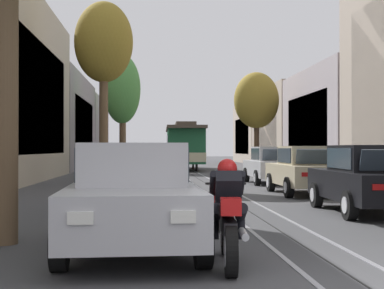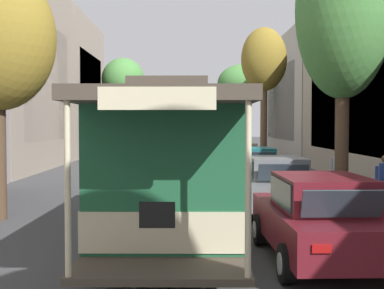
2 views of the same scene
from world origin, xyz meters
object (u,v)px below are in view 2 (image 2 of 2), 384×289
object	(u,v)px
parked_car_beige_fourth_left	(239,159)
street_tree_kerb_left_mid	(343,12)
parked_car_grey_sixth_left	(276,184)
motorcycle_with_rider	(200,146)
street_tree_kerb_left_second	(264,62)
parked_car_navy_mid_left	(229,152)
parked_car_black_second_right	(146,147)
street_tree_kerb_left_near	(242,84)
parked_car_maroon_far_left	(320,218)
parked_car_beige_mid_right	(139,151)
parked_car_navy_second_left	(222,148)
cable_car_trolley	(174,164)
parked_car_black_near_right	(151,144)
parked_car_teal_fifth_left	(253,167)
parked_car_silver_near_left	(216,145)
street_tree_kerb_right_near	(123,80)
pedestrian_on_right_pavement	(338,173)
parked_car_silver_fourth_right	(127,157)

from	to	relation	value
parked_car_beige_fourth_left	street_tree_kerb_left_mid	world-z (taller)	street_tree_kerb_left_mid
parked_car_grey_sixth_left	motorcycle_with_rider	xyz separation A→B (m)	(1.42, -29.38, -0.15)
street_tree_kerb_left_second	motorcycle_with_rider	world-z (taller)	street_tree_kerb_left_second
parked_car_navy_mid_left	street_tree_kerb_left_mid	world-z (taller)	street_tree_kerb_left_mid
parked_car_black_second_right	street_tree_kerb_left_near	size ratio (longest dim) A/B	0.61
parked_car_maroon_far_left	parked_car_beige_mid_right	world-z (taller)	same
parked_car_navy_second_left	street_tree_kerb_left_near	size ratio (longest dim) A/B	0.61
motorcycle_with_rider	street_tree_kerb_left_second	bearing A→B (deg)	100.09
parked_car_navy_mid_left	cable_car_trolley	world-z (taller)	cable_car_trolley
parked_car_beige_fourth_left	parked_car_black_near_right	world-z (taller)	same
parked_car_teal_fifth_left	parked_car_black_second_right	bearing A→B (deg)	-72.71
parked_car_maroon_far_left	parked_car_black_second_right	bearing A→B (deg)	-79.46
parked_car_silver_near_left	street_tree_kerb_left_mid	size ratio (longest dim) A/B	0.57
parked_car_grey_sixth_left	street_tree_kerb_right_near	distance (m)	27.09
parked_car_silver_near_left	parked_car_navy_second_left	size ratio (longest dim) A/B	1.00
cable_car_trolley	pedestrian_on_right_pavement	bearing A→B (deg)	-133.88
parked_car_beige_fourth_left	street_tree_kerb_left_near	size ratio (longest dim) A/B	0.61
street_tree_kerb_left_near	parked_car_silver_fourth_right	bearing A→B (deg)	63.70
street_tree_kerb_left_second	motorcycle_with_rider	size ratio (longest dim) A/B	3.79
parked_car_beige_mid_right	street_tree_kerb_left_mid	xyz separation A→B (m)	(-6.96, 19.44, 4.55)
parked_car_grey_sixth_left	cable_car_trolley	distance (m)	4.63
parked_car_navy_second_left	parked_car_beige_mid_right	distance (m)	6.96
street_tree_kerb_right_near	street_tree_kerb_left_near	bearing A→B (deg)	-168.41
parked_car_maroon_far_left	parked_car_teal_fifth_left	bearing A→B (deg)	-90.85
parked_car_maroon_far_left	street_tree_kerb_right_near	distance (m)	32.16
parked_car_silver_near_left	parked_car_black_near_right	distance (m)	5.59
motorcycle_with_rider	pedestrian_on_right_pavement	size ratio (longest dim) A/B	1.16
parked_car_navy_mid_left	parked_car_navy_second_left	bearing A→B (deg)	-89.68
parked_car_black_near_right	parked_car_black_second_right	xyz separation A→B (m)	(-0.05, 6.05, 0.00)
parked_car_black_near_right	parked_car_silver_fourth_right	world-z (taller)	same
parked_car_black_second_right	street_tree_kerb_right_near	bearing A→B (deg)	-44.81
parked_car_teal_fifth_left	parked_car_grey_sixth_left	size ratio (longest dim) A/B	1.00
parked_car_grey_sixth_left	parked_car_beige_mid_right	xyz separation A→B (m)	(5.49, -18.14, 0.00)
street_tree_kerb_left_near	street_tree_kerb_left_mid	size ratio (longest dim) A/B	0.94
parked_car_silver_near_left	street_tree_kerb_left_near	xyz separation A→B (m)	(-2.03, 0.75, 4.85)
parked_car_silver_fourth_right	street_tree_kerb_left_second	world-z (taller)	street_tree_kerb_left_second
street_tree_kerb_left_second	street_tree_kerb_left_mid	bearing A→B (deg)	89.85
parked_car_navy_second_left	parked_car_maroon_far_left	size ratio (longest dim) A/B	1.00
street_tree_kerb_left_mid	pedestrian_on_right_pavement	xyz separation A→B (m)	(-0.76, -2.90, -4.38)
street_tree_kerb_left_second	cable_car_trolley	size ratio (longest dim) A/B	0.82
parked_car_beige_fourth_left	motorcycle_with_rider	size ratio (longest dim) A/B	2.21
parked_car_silver_near_left	parked_car_teal_fifth_left	world-z (taller)	same
parked_car_silver_fourth_right	street_tree_kerb_left_second	bearing A→B (deg)	-175.55
parked_car_black_near_right	pedestrian_on_right_pavement	xyz separation A→B (m)	(-7.77, 28.13, 0.17)
parked_car_black_near_right	street_tree_kerb_left_mid	distance (m)	32.13
parked_car_beige_mid_right	parked_car_silver_fourth_right	bearing A→B (deg)	89.05
street_tree_kerb_right_near	parked_car_maroon_far_left	bearing A→B (deg)	103.31
street_tree_kerb_left_mid	street_tree_kerb_left_second	bearing A→B (deg)	-90.15
parked_car_maroon_far_left	cable_car_trolley	bearing A→B (deg)	-32.73
parked_car_teal_fifth_left	parked_car_grey_sixth_left	distance (m)	5.79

